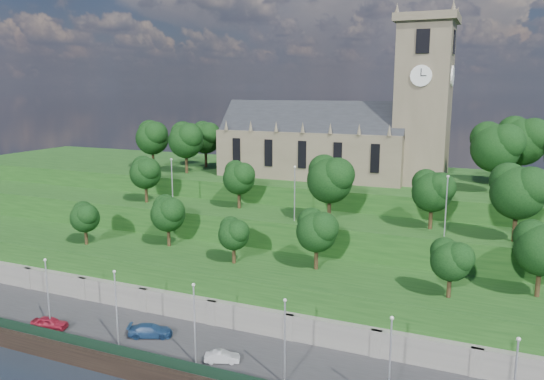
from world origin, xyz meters
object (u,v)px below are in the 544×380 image
at_px(car_middle, 222,357).
at_px(church, 341,134).
at_px(car_left, 50,323).
at_px(car_right, 150,330).

bearing_deg(car_middle, church, -22.68).
bearing_deg(car_left, car_middle, -101.39).
relative_size(car_left, car_right, 0.85).
height_order(church, car_left, church).
height_order(car_left, car_middle, car_left).
xyz_separation_m(church, car_middle, (-0.32, -42.26, -19.92)).
relative_size(car_middle, car_right, 0.72).
height_order(car_middle, car_right, car_right).
relative_size(church, car_left, 8.96).
bearing_deg(church, car_left, -117.84).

